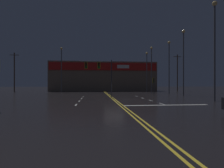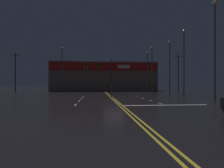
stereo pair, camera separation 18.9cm
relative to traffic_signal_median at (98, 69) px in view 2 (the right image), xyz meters
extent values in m
plane|color=black|center=(1.95, -2.35, -4.14)|extent=(200.00, 200.00, 0.00)
cube|color=gold|center=(1.80, -2.35, -4.14)|extent=(0.12, 60.00, 0.01)
cube|color=gold|center=(2.10, -2.35, -4.14)|extent=(0.12, 60.00, 0.01)
cube|color=silver|center=(-2.33, -7.75, -4.14)|extent=(0.12, 1.40, 0.01)
cube|color=silver|center=(-2.33, -4.15, -4.14)|extent=(0.12, 1.40, 0.01)
cube|color=silver|center=(-2.33, -0.55, -4.14)|extent=(0.12, 1.40, 0.01)
cube|color=silver|center=(-2.33, 3.05, -4.14)|extent=(0.12, 1.40, 0.01)
cube|color=silver|center=(6.23, -7.75, -4.14)|extent=(0.12, 1.40, 0.01)
cube|color=silver|center=(6.23, -4.15, -4.14)|extent=(0.12, 1.40, 0.01)
cube|color=silver|center=(6.23, -0.55, -4.14)|extent=(0.12, 1.40, 0.01)
cube|color=silver|center=(6.23, 3.05, -4.14)|extent=(0.12, 1.40, 0.01)
cube|color=silver|center=(6.23, -8.83, -4.14)|extent=(8.22, 0.40, 0.01)
cylinder|color=#38383D|center=(1.85, 0.01, -1.43)|extent=(0.14, 0.14, 5.43)
cylinder|color=#38383D|center=(-0.40, 0.01, 1.04)|extent=(4.49, 0.10, 0.10)
cube|color=black|center=(0.05, 0.01, 0.50)|extent=(0.28, 0.24, 0.84)
cube|color=gold|center=(0.05, 0.01, 0.50)|extent=(0.42, 0.08, 0.99)
sphere|color=#500705|center=(0.05, -0.15, 0.75)|extent=(0.17, 0.17, 0.17)
sphere|color=#543707|center=(0.05, -0.15, 0.50)|extent=(0.17, 0.17, 0.17)
sphere|color=green|center=(0.05, -0.15, 0.24)|extent=(0.17, 0.17, 0.17)
cube|color=black|center=(-1.74, 0.01, 0.50)|extent=(0.28, 0.24, 0.84)
cube|color=gold|center=(-1.74, 0.01, 0.50)|extent=(0.42, 0.08, 0.99)
sphere|color=#500705|center=(-1.74, -0.15, 0.75)|extent=(0.17, 0.17, 0.17)
sphere|color=#543707|center=(-1.74, -0.15, 0.50)|extent=(0.17, 0.17, 0.17)
sphere|color=green|center=(-1.74, -0.15, 0.24)|extent=(0.17, 0.17, 0.17)
cylinder|color=#38383D|center=(10.62, 7.14, -2.57)|extent=(0.13, 0.13, 3.14)
cube|color=black|center=(10.62, 7.32, -1.47)|extent=(0.28, 0.24, 0.84)
cube|color=gold|center=(10.62, 7.32, -1.47)|extent=(0.42, 0.08, 0.99)
sphere|color=#500705|center=(10.62, 7.16, -1.22)|extent=(0.17, 0.17, 0.17)
sphere|color=#543707|center=(10.62, 7.16, -1.47)|extent=(0.17, 0.17, 0.17)
sphere|color=green|center=(10.62, 7.16, -1.72)|extent=(0.17, 0.17, 0.17)
cylinder|color=#59595E|center=(13.44, -5.71, 1.49)|extent=(0.20, 0.20, 11.27)
sphere|color=#F9D17A|center=(13.44, -5.71, 7.29)|extent=(0.56, 0.56, 0.56)
cylinder|color=#59595E|center=(14.90, 4.22, 1.35)|extent=(0.20, 0.20, 10.99)
sphere|color=#F9D17A|center=(14.90, 4.22, 7.02)|extent=(0.56, 0.56, 0.56)
cylinder|color=#59595E|center=(14.41, 9.03, 0.96)|extent=(0.20, 0.20, 10.21)
sphere|color=#F9D17A|center=(14.41, 9.03, 6.23)|extent=(0.56, 0.56, 0.56)
cylinder|color=#59595E|center=(12.21, 13.38, 0.82)|extent=(0.20, 0.20, 9.92)
sphere|color=#F9D17A|center=(12.21, 13.38, 5.94)|extent=(0.56, 0.56, 0.56)
cylinder|color=#59595E|center=(12.46, 17.68, 0.61)|extent=(0.20, 0.20, 9.50)
sphere|color=#F9D17A|center=(12.46, 17.68, 5.53)|extent=(0.56, 0.56, 0.56)
cylinder|color=#59595E|center=(-8.30, 17.10, 0.93)|extent=(0.20, 0.20, 10.15)
sphere|color=#F9D17A|center=(-8.30, 17.10, 6.17)|extent=(0.56, 0.56, 0.56)
cube|color=#7A6651|center=(1.95, 26.22, -0.14)|extent=(28.95, 10.00, 8.00)
cube|color=red|center=(1.95, 21.12, 2.46)|extent=(28.37, 0.20, 2.00)
cube|color=white|center=(7.02, 21.07, 2.46)|extent=(3.20, 0.16, 0.90)
cylinder|color=#4C3828|center=(-20.92, 21.90, 0.84)|extent=(0.26, 0.26, 9.97)
cube|color=#4C3828|center=(-20.92, 21.90, 5.23)|extent=(2.20, 0.12, 0.12)
cylinder|color=#4C3828|center=(22.53, 21.90, 0.96)|extent=(0.26, 0.26, 10.21)
cube|color=#4C3828|center=(22.53, 21.90, 5.47)|extent=(2.20, 0.12, 0.12)
camera|label=1|loc=(-0.56, -24.82, -2.11)|focal=28.00mm
camera|label=2|loc=(-0.37, -24.84, -2.11)|focal=28.00mm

